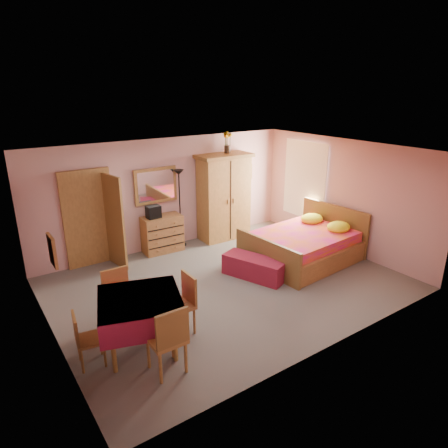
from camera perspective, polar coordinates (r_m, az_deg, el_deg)
floor at (r=7.99m, az=0.64°, el=-8.53°), size 6.50×6.50×0.00m
ceiling at (r=7.16m, az=0.72°, el=10.21°), size 6.50×6.50×0.00m
wall_back at (r=9.54m, az=-8.05°, el=4.33°), size 6.50×0.10×2.60m
wall_front at (r=5.77m, az=15.26°, el=-6.34°), size 6.50×0.10×2.60m
wall_left at (r=6.31m, az=-24.29°, el=-5.16°), size 0.10×5.00×2.60m
wall_right at (r=9.64m, az=16.69°, el=3.87°), size 0.10×5.00×2.60m
doorway at (r=8.94m, az=-18.78°, el=0.62°), size 1.06×0.12×2.15m
window at (r=10.34m, az=11.49°, el=6.16°), size 0.08×1.40×1.95m
picture_left at (r=5.62m, az=-23.34°, el=-3.54°), size 0.04×0.32×0.42m
picture_back at (r=10.68m, az=3.35°, el=7.47°), size 0.30×0.04×0.40m
chest_of_drawers at (r=9.44m, az=-8.80°, el=-1.40°), size 0.94×0.50×0.87m
wall_mirror at (r=9.29m, az=-9.72°, el=5.44°), size 1.04×0.06×0.82m
stereo at (r=9.17m, az=-10.05°, el=1.71°), size 0.31×0.23×0.29m
floor_lamp at (r=9.57m, az=-6.31°, el=2.20°), size 0.31×0.31×1.87m
wardrobe at (r=9.99m, az=-0.02°, el=3.87°), size 1.38×0.73×2.15m
sunflower_vase at (r=9.86m, az=0.46°, el=11.58°), size 0.22×0.22×0.52m
bed at (r=8.98m, az=11.17°, el=-1.92°), size 2.46×2.00×1.08m
bench at (r=8.18m, az=4.32°, el=-6.21°), size 0.90×1.37×0.43m
dining_table at (r=6.14m, az=-11.70°, el=-13.73°), size 1.46×1.46×0.85m
chair_south at (r=5.62m, az=-8.29°, el=-15.82°), size 0.47×0.47×1.03m
chair_north at (r=6.68m, az=-14.56°, el=-10.51°), size 0.45×0.45×0.96m
chair_west at (r=6.03m, az=-18.58°, el=-15.27°), size 0.42×0.42×0.82m
chair_east at (r=6.38m, az=-6.52°, el=-11.44°), size 0.44×0.44×0.96m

